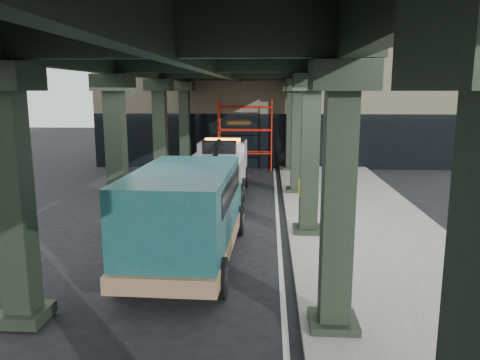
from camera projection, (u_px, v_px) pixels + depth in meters
The scene contains 8 objects.
ground at pixel (219, 256), 12.93m from camera, with size 90.00×90.00×0.00m, color black.
sidewalk at pixel (369, 235), 14.61m from camera, with size 5.00×40.00×0.15m, color gray.
lane_stripe at pixel (279, 235), 14.79m from camera, with size 0.12×38.00×0.01m, color silver.
viaduct at pixel (211, 58), 13.89m from camera, with size 7.40×32.00×6.40m.
building at pixel (279, 98), 31.67m from camera, with size 22.00×10.00×8.00m, color #C6B793.
scaffolding at pixel (245, 133), 26.89m from camera, with size 3.08×0.88×4.00m.
tow_truck at pixel (219, 169), 20.07m from camera, with size 2.37×7.62×2.49m.
towed_van at pixel (187, 213), 12.15m from camera, with size 2.70×6.42×2.58m.
Camera 1 is at (1.35, -12.25, 4.50)m, focal length 35.00 mm.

